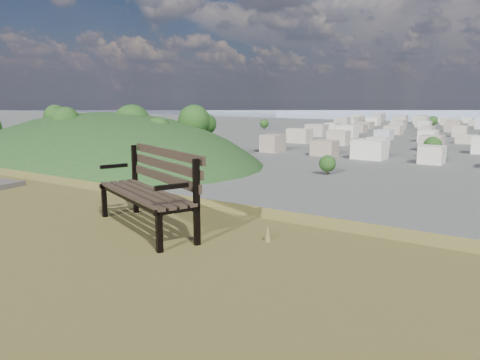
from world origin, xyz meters
The scene contains 2 objects.
park_bench centered at (1.01, 2.88, 25.53)m, with size 1.86×1.20×0.93m.
green_wooded_hill centered at (-150.69, 128.46, 0.12)m, with size 161.44×129.15×80.72m.
Camera 1 is at (4.86, -1.00, 26.53)m, focal length 35.00 mm.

